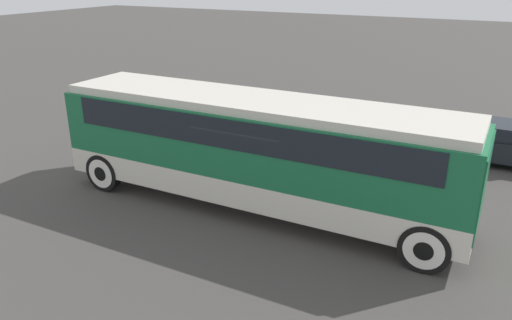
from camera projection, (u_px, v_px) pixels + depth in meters
The scene contains 4 objects.
ground_plane at pixel (256, 206), 13.92m from camera, with size 120.00×120.00×0.00m, color #423F3D.
tour_bus at pixel (259, 144), 13.20m from camera, with size 11.24×2.52×3.09m.
parked_car_near at pixel (498, 142), 16.90m from camera, with size 4.44×1.86×1.39m.
parked_car_mid at pixel (208, 113), 20.29m from camera, with size 4.46×1.80×1.46m.
Camera 1 is at (5.82, -11.09, 6.22)m, focal length 35.00 mm.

